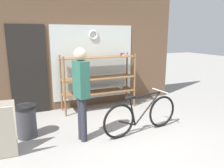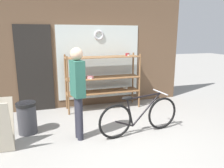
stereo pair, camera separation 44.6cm
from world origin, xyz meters
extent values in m
plane|color=gray|center=(0.00, 0.00, 0.00)|extent=(30.00, 30.00, 0.00)
cube|color=brown|center=(0.00, 2.43, 1.89)|extent=(5.06, 0.08, 3.77)
cube|color=silver|center=(0.20, 2.38, 1.15)|extent=(2.17, 0.02, 1.90)
cube|color=black|center=(-1.41, 2.37, 1.05)|extent=(0.84, 0.03, 2.10)
torus|color=#B7B7BC|center=(0.20, 2.36, 1.85)|extent=(0.26, 0.06, 0.26)
cylinder|color=brown|center=(-0.70, 1.82, 0.70)|extent=(0.04, 0.04, 1.39)
cylinder|color=brown|center=(1.12, 1.82, 0.70)|extent=(0.04, 0.04, 1.39)
cylinder|color=brown|center=(-0.70, 2.26, 0.70)|extent=(0.04, 0.04, 1.39)
cylinder|color=brown|center=(1.12, 2.26, 0.70)|extent=(0.04, 0.04, 1.39)
cube|color=brown|center=(0.21, 2.04, 0.44)|extent=(1.86, 0.48, 0.02)
cube|color=brown|center=(0.21, 2.04, 0.81)|extent=(1.86, 0.48, 0.02)
cube|color=brown|center=(0.21, 2.04, 1.32)|extent=(1.86, 0.48, 0.02)
torus|color=beige|center=(0.86, 2.14, 0.47)|extent=(0.13, 0.13, 0.03)
cube|color=white|center=(0.86, 2.07, 0.47)|extent=(0.05, 0.00, 0.04)
cylinder|color=pink|center=(-0.13, 1.98, 0.85)|extent=(0.17, 0.17, 0.06)
cube|color=white|center=(-0.13, 1.89, 0.83)|extent=(0.05, 0.00, 0.04)
cylinder|color=maroon|center=(0.88, 2.07, 1.37)|extent=(0.10, 0.10, 0.07)
cube|color=white|center=(0.88, 2.01, 1.35)|extent=(0.05, 0.00, 0.04)
torus|color=tan|center=(-0.36, 1.96, 0.47)|extent=(0.15, 0.15, 0.05)
cube|color=white|center=(-0.36, 1.88, 0.47)|extent=(0.05, 0.00, 0.04)
torus|color=black|center=(-0.03, 0.33, 0.33)|extent=(0.66, 0.12, 0.66)
torus|color=black|center=(1.00, 0.45, 0.33)|extent=(0.66, 0.12, 0.66)
cylinder|color=black|center=(0.63, 0.40, 0.47)|extent=(0.62, 0.10, 0.60)
cylinder|color=black|center=(0.56, 0.40, 0.74)|extent=(0.73, 0.11, 0.07)
cylinder|color=black|center=(0.27, 0.36, 0.45)|extent=(0.16, 0.05, 0.54)
cylinder|color=black|center=(0.15, 0.35, 0.25)|extent=(0.38, 0.07, 0.18)
ellipsoid|color=black|center=(0.20, 0.36, 0.75)|extent=(0.23, 0.11, 0.06)
cylinder|color=#B2B2B7|center=(0.92, 0.44, 0.78)|extent=(0.08, 0.46, 0.02)
cylinder|color=#282833|center=(-0.65, 0.48, 0.40)|extent=(0.11, 0.11, 0.80)
cylinder|color=#282833|center=(-0.67, 0.58, 0.40)|extent=(0.11, 0.11, 0.80)
cube|color=#285B4C|center=(-0.66, 0.53, 1.12)|extent=(0.24, 0.35, 0.64)
sphere|color=tan|center=(-0.66, 0.53, 1.55)|extent=(0.22, 0.22, 0.22)
cylinder|color=#38383D|center=(-1.58, 1.06, 0.31)|extent=(0.35, 0.35, 0.62)
cylinder|color=black|center=(-1.58, 1.06, 0.59)|extent=(0.37, 0.37, 0.06)
camera|label=1|loc=(-1.63, -3.02, 1.88)|focal=35.00mm
camera|label=2|loc=(-1.21, -3.18, 1.88)|focal=35.00mm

